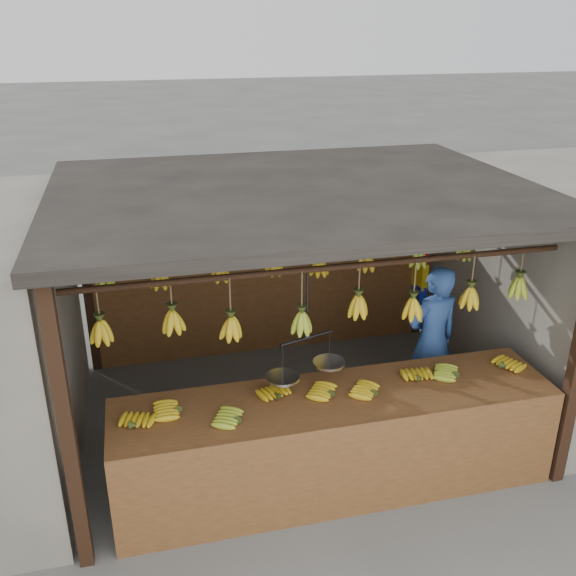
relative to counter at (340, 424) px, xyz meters
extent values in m
plane|color=#5B5B57|center=(-0.06, 1.23, -0.72)|extent=(80.00, 80.00, 0.00)
cube|color=black|center=(-2.06, -0.27, 0.43)|extent=(0.10, 0.10, 2.30)
cube|color=black|center=(-2.06, 2.73, 0.43)|extent=(0.10, 0.10, 2.30)
cube|color=black|center=(1.94, 2.73, 0.43)|extent=(0.10, 0.10, 2.30)
cube|color=black|center=(-0.06, 1.23, 1.63)|extent=(4.30, 3.30, 0.10)
cylinder|color=black|center=(-0.06, 0.23, 1.28)|extent=(4.00, 0.05, 0.05)
cylinder|color=black|center=(-0.06, 1.23, 1.28)|extent=(4.00, 0.05, 0.05)
cylinder|color=black|center=(-0.06, 2.23, 1.28)|extent=(4.00, 0.05, 0.05)
cube|color=brown|center=(-0.06, 2.73, 0.18)|extent=(4.00, 0.06, 1.80)
cube|color=brown|center=(0.00, 0.13, 0.14)|extent=(3.70, 0.82, 0.08)
cube|color=brown|center=(0.00, -0.28, -0.27)|extent=(3.70, 0.04, 0.90)
cube|color=black|center=(-1.75, -0.23, -0.31)|extent=(0.07, 0.07, 0.82)
cube|color=black|center=(1.75, -0.23, -0.31)|extent=(0.07, 0.07, 0.82)
cube|color=black|center=(-1.75, 0.49, -0.31)|extent=(0.07, 0.07, 0.82)
cube|color=black|center=(1.75, 0.49, -0.31)|extent=(0.07, 0.07, 0.82)
ellipsoid|color=gold|center=(-1.63, 0.05, 0.21)|extent=(0.25, 0.28, 0.06)
ellipsoid|color=gold|center=(-1.29, 0.21, 0.21)|extent=(0.24, 0.18, 0.06)
ellipsoid|color=#92A523|center=(-0.84, -0.05, 0.21)|extent=(0.29, 0.27, 0.06)
ellipsoid|color=gold|center=(-0.47, 0.19, 0.21)|extent=(0.25, 0.28, 0.06)
ellipsoid|color=gold|center=(-0.04, 0.13, 0.21)|extent=(0.30, 0.29, 0.06)
ellipsoid|color=gold|center=(0.31, 0.06, 0.21)|extent=(0.30, 0.29, 0.06)
ellipsoid|color=gold|center=(0.76, 0.17, 0.21)|extent=(0.20, 0.26, 0.06)
ellipsoid|color=#92A523|center=(1.10, 0.17, 0.21)|extent=(0.30, 0.28, 0.06)
ellipsoid|color=gold|center=(1.57, 0.18, 0.21)|extent=(0.30, 0.27, 0.06)
ellipsoid|color=gold|center=(-1.79, 0.27, 0.93)|extent=(0.16, 0.16, 0.28)
ellipsoid|color=gold|center=(-1.27, 0.27, 0.95)|extent=(0.16, 0.16, 0.28)
ellipsoid|color=gold|center=(-0.84, 0.21, 0.87)|extent=(0.16, 0.16, 0.28)
ellipsoid|color=#92A523|center=(-0.28, 0.21, 0.85)|extent=(0.16, 0.16, 0.28)
ellipsoid|color=gold|center=(0.19, 0.22, 0.93)|extent=(0.16, 0.16, 0.28)
ellipsoid|color=gold|center=(0.65, 0.19, 0.88)|extent=(0.16, 0.16, 0.28)
ellipsoid|color=gold|center=(1.17, 0.21, 0.91)|extent=(0.16, 0.16, 0.28)
ellipsoid|color=#92A523|center=(1.63, 0.23, 0.95)|extent=(0.16, 0.16, 0.28)
ellipsoid|color=#92A523|center=(-1.78, 1.27, 0.95)|extent=(0.16, 0.16, 0.28)
ellipsoid|color=gold|center=(-1.31, 1.22, 0.93)|extent=(0.16, 0.16, 0.28)
ellipsoid|color=gold|center=(-0.77, 1.22, 0.95)|extent=(0.16, 0.16, 0.28)
ellipsoid|color=gold|center=(-0.26, 1.28, 0.94)|extent=(0.16, 0.16, 0.28)
ellipsoid|color=gold|center=(0.16, 1.22, 0.91)|extent=(0.16, 0.16, 0.28)
ellipsoid|color=gold|center=(0.65, 1.26, 0.90)|extent=(0.16, 0.16, 0.28)
ellipsoid|color=#92A523|center=(1.16, 1.19, 0.91)|extent=(0.16, 0.16, 0.28)
ellipsoid|color=#92A523|center=(1.69, 1.26, 0.92)|extent=(0.16, 0.16, 0.28)
ellipsoid|color=#92A523|center=(-1.73, 2.21, 0.89)|extent=(0.16, 0.16, 0.28)
ellipsoid|color=gold|center=(-1.32, 2.21, 0.86)|extent=(0.16, 0.16, 0.28)
ellipsoid|color=gold|center=(-0.81, 2.27, 0.91)|extent=(0.16, 0.16, 0.28)
ellipsoid|color=gold|center=(-0.34, 2.26, 0.89)|extent=(0.16, 0.16, 0.28)
ellipsoid|color=gold|center=(0.17, 2.19, 0.96)|extent=(0.16, 0.16, 0.28)
ellipsoid|color=gold|center=(0.70, 2.21, 0.85)|extent=(0.16, 0.16, 0.28)
ellipsoid|color=#92A523|center=(1.16, 2.27, 0.85)|extent=(0.16, 0.16, 0.28)
ellipsoid|color=gold|center=(1.68, 2.21, 0.94)|extent=(0.16, 0.16, 0.28)
cylinder|color=black|center=(-0.23, 0.23, 0.99)|extent=(0.02, 0.02, 0.58)
cylinder|color=black|center=(-0.23, 0.23, 0.70)|extent=(0.48, 0.17, 0.02)
cylinder|color=silver|center=(-0.44, 0.16, 0.40)|extent=(0.27, 0.27, 0.02)
cylinder|color=silver|center=(-0.01, 0.30, 0.40)|extent=(0.27, 0.27, 0.02)
imported|color=#3359A5|center=(1.29, 1.02, 0.08)|extent=(0.64, 0.48, 1.60)
cube|color=#199926|center=(1.88, 2.58, 0.68)|extent=(0.08, 0.26, 0.34)
cube|color=red|center=(1.88, 2.58, 0.48)|extent=(0.08, 0.26, 0.34)
cube|color=yellow|center=(1.88, 2.58, 0.14)|extent=(0.08, 0.26, 0.34)
cube|color=#1426BF|center=(1.88, 2.58, -0.16)|extent=(0.08, 0.26, 0.34)
camera|label=1|loc=(-1.47, -4.17, 3.06)|focal=40.00mm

